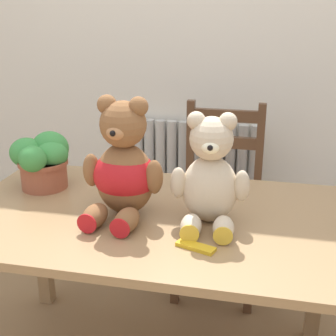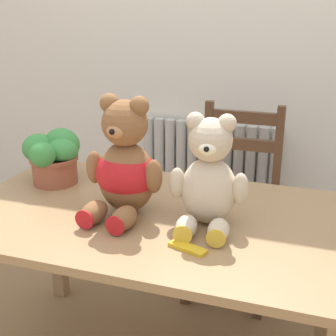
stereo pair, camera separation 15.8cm
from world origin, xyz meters
name	(u,v)px [view 2 (the right image)]	position (x,y,z in m)	size (l,w,h in m)	color
wall_back	(226,26)	(0.00, 1.58, 1.30)	(8.00, 0.04, 2.60)	silver
radiator	(208,192)	(-0.05, 1.51, 0.35)	(0.82, 0.10, 0.78)	beige
dining_table	(152,237)	(0.00, 0.41, 0.62)	(1.38, 0.83, 0.72)	#9E7A51
wooden_chair_behind	(235,202)	(0.17, 1.15, 0.47)	(0.40, 0.44, 0.95)	brown
teddy_bear_left	(125,167)	(-0.09, 0.40, 0.89)	(0.29, 0.31, 0.42)	brown
teddy_bear_right	(209,179)	(0.21, 0.39, 0.88)	(0.27, 0.27, 0.38)	beige
potted_plant	(53,156)	(-0.48, 0.57, 0.83)	(0.24, 0.24, 0.22)	#9E5138
chocolate_bar	(188,248)	(0.20, 0.20, 0.72)	(0.12, 0.04, 0.01)	gold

